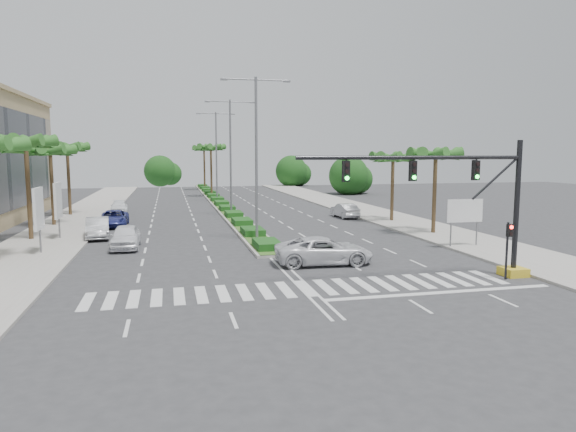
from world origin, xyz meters
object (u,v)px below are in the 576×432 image
object	(u,v)px
car_parked_a	(126,237)
car_parked_c	(113,219)
car_right	(345,210)
car_parked_b	(97,228)
car_parked_d	(119,207)
car_crossing	(324,251)

from	to	relation	value
car_parked_a	car_parked_c	size ratio (longest dim) A/B	0.91
car_parked_c	car_right	bearing A→B (deg)	3.67
car_right	car_parked_b	bearing A→B (deg)	15.62
car_parked_a	car_parked_d	bearing A→B (deg)	96.62
car_parked_b	car_right	world-z (taller)	car_parked_b
car_parked_a	car_crossing	xyz separation A→B (m)	(11.84, -8.02, 0.00)
car_parked_d	car_crossing	distance (m)	34.26
car_parked_b	car_parked_a	bearing A→B (deg)	-70.28
car_right	car_parked_d	bearing A→B (deg)	-27.19
car_parked_c	car_parked_d	distance (m)	11.74
car_crossing	car_right	distance (m)	22.63
car_parked_a	car_parked_d	xyz separation A→B (m)	(-2.47, 23.10, -0.17)
car_parked_c	car_parked_d	xyz separation A→B (m)	(-0.56, 11.72, -0.09)
car_parked_c	car_parked_d	bearing A→B (deg)	92.52
car_parked_d	car_right	world-z (taller)	car_right
car_right	car_parked_c	bearing A→B (deg)	0.66
car_parked_a	car_parked_b	bearing A→B (deg)	116.56
car_parked_c	car_crossing	distance (m)	23.78
car_crossing	car_right	world-z (taller)	car_crossing
car_parked_a	car_right	size ratio (longest dim) A/B	1.06
car_parked_a	car_crossing	distance (m)	14.30
car_parked_a	car_parked_c	bearing A→B (deg)	100.08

